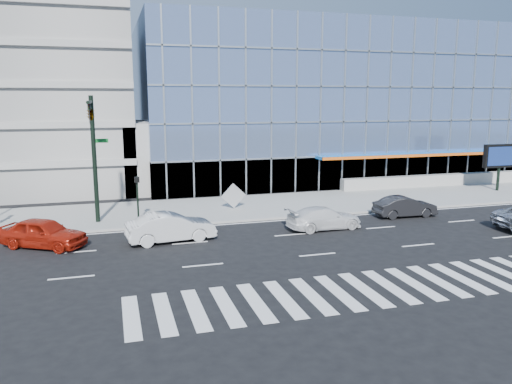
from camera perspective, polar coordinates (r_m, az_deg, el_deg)
ground at (r=29.74m, az=3.98°, el=-4.90°), size 160.00×160.00×0.00m
sidewalk at (r=37.10m, az=-0.32°, el=-1.64°), size 120.00×8.00×0.15m
theatre_building at (r=58.06m, az=8.19°, el=10.03°), size 42.00×26.00×15.00m
ramp_block at (r=45.30m, az=-11.21°, el=4.12°), size 6.00×8.00×6.00m
retaining_wall at (r=51.86m, az=24.87°, el=1.51°), size 30.00×0.80×1.00m
traffic_signal at (r=31.48m, az=-18.24°, el=6.85°), size 1.14×5.74×8.00m
ped_signal_post at (r=32.35m, az=-13.40°, el=-0.01°), size 0.30×0.33×3.00m
marquee_sign at (r=47.58m, az=26.12°, el=3.63°), size 3.20×0.43×4.00m
white_suv at (r=31.13m, az=7.79°, el=-2.96°), size 4.85×2.19×1.38m
white_sedan at (r=28.54m, az=-9.71°, el=-4.00°), size 5.12×2.30×1.63m
dark_sedan at (r=35.52m, az=16.65°, el=-1.61°), size 4.31×1.62×1.41m
red_sedan at (r=29.38m, az=-23.13°, el=-4.32°), size 5.00×4.05×1.60m
tilted_panel at (r=35.97m, az=-2.59°, el=-0.43°), size 1.84×0.06×1.84m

